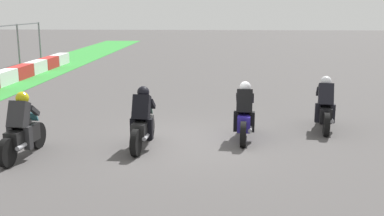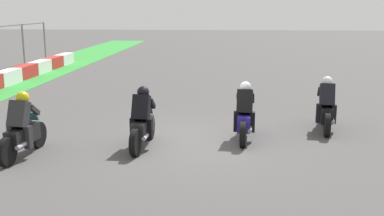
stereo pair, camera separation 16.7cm
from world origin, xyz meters
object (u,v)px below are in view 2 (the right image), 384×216
object	(u,v)px
rider_lane_a	(326,108)
rider_lane_c	(143,123)
rider_lane_b	(245,116)
rider_lane_d	(22,130)

from	to	relation	value
rider_lane_a	rider_lane_c	size ratio (longest dim) A/B	1.00
rider_lane_a	rider_lane_c	world-z (taller)	same
rider_lane_b	rider_lane_d	world-z (taller)	same
rider_lane_d	rider_lane_b	bearing A→B (deg)	-65.90
rider_lane_d	rider_lane_c	bearing A→B (deg)	-66.03
rider_lane_c	rider_lane_d	xyz separation A→B (m)	(-0.90, 2.63, 0.00)
rider_lane_b	rider_lane_c	world-z (taller)	same
rider_lane_c	rider_lane_d	size ratio (longest dim) A/B	1.00
rider_lane_b	rider_lane_c	size ratio (longest dim) A/B	1.00
rider_lane_a	rider_lane_d	size ratio (longest dim) A/B	1.00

